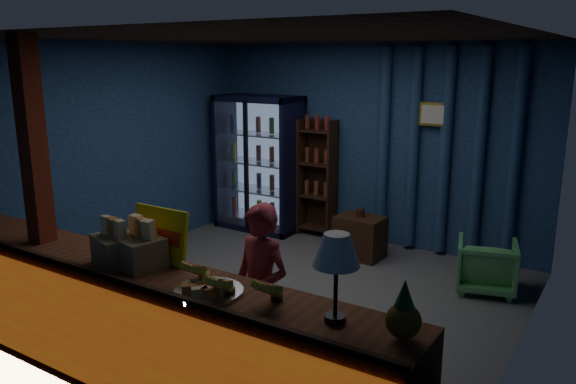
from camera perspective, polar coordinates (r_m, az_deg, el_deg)
name	(u,v)px	position (r m, az deg, el deg)	size (l,w,h in m)	color
ground	(278,296)	(5.93, -1.01, -10.50)	(4.60, 4.60, 0.00)	#515154
room_walls	(277,146)	(5.48, -1.07, 4.65)	(4.60, 4.60, 4.60)	navy
counter	(135,326)	(4.42, -15.23, -13.01)	(4.40, 0.57, 0.99)	brown
support_post	(39,199)	(4.95, -23.98, -0.69)	(0.16, 0.16, 2.60)	maroon
beverage_cooler	(262,164)	(8.01, -2.68, 2.88)	(1.20, 0.62, 1.90)	black
bottle_shelf	(318,178)	(7.71, 3.10, 1.39)	(0.50, 0.28, 1.60)	#371A11
curtain_folds	(445,152)	(7.03, 15.66, 3.91)	(1.74, 0.14, 2.50)	navy
framed_picture	(434,114)	(6.98, 14.61, 7.64)	(0.36, 0.04, 0.28)	gold
shopkeeper	(261,292)	(4.33, -2.77, -10.08)	(0.50, 0.33, 1.37)	maroon
green_chair	(486,266)	(6.31, 19.50, -7.08)	(0.59, 0.61, 0.55)	#59B25C
side_table	(360,237)	(6.99, 7.30, -4.53)	(0.58, 0.44, 0.62)	#371A11
yellow_sign	(160,235)	(4.22, -12.89, -4.26)	(0.50, 0.10, 0.40)	yellow
snack_box_left	(116,247)	(4.28, -17.06, -5.41)	(0.40, 0.36, 0.35)	#A1744E
snack_box_centre	(139,250)	(4.16, -14.93, -5.71)	(0.39, 0.35, 0.36)	#A1744E
pastry_tray	(209,290)	(3.66, -8.07, -9.81)	(0.45, 0.45, 0.07)	silver
banana_bunches	(232,281)	(3.60, -5.76, -9.00)	(0.84, 0.32, 0.18)	gold
table_lamp	(336,254)	(3.13, 4.94, -6.26)	(0.27, 0.27, 0.53)	black
pineapple	(404,316)	(3.10, 11.67, -12.19)	(0.19, 0.19, 0.33)	#806017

